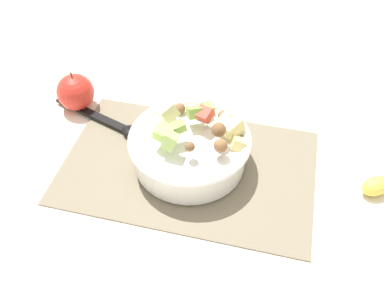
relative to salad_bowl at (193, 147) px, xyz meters
name	(u,v)px	position (x,y,z in m)	size (l,w,h in m)	color
ground_plane	(188,167)	(0.01, 0.01, -0.05)	(2.40, 2.40, 0.00)	silver
placemat	(188,166)	(0.01, 0.01, -0.04)	(0.49, 0.31, 0.01)	#756B56
salad_bowl	(193,147)	(0.00, 0.00, 0.00)	(0.23, 0.23, 0.11)	white
serving_spoon	(114,124)	(0.19, -0.06, -0.04)	(0.24, 0.10, 0.01)	black
whole_apple	(75,92)	(0.29, -0.11, -0.01)	(0.08, 0.08, 0.09)	red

